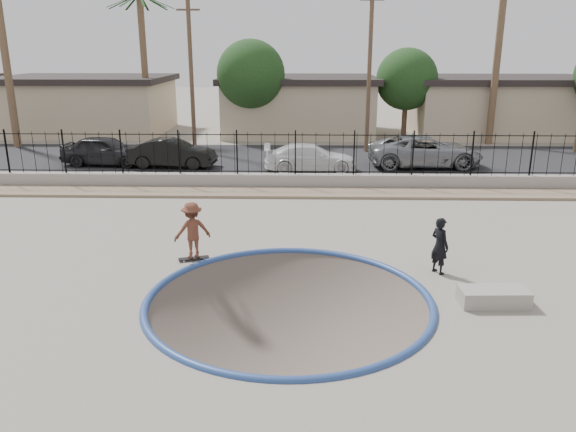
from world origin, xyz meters
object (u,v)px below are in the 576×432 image
(skateboard, at_px, (194,258))
(car_b, at_px, (172,153))
(concrete_ledge, at_px, (493,297))
(car_c, at_px, (310,158))
(car_d, at_px, (425,151))
(videographer, at_px, (440,246))
(skater, at_px, (192,233))
(car_a, at_px, (106,150))

(skateboard, relative_size, car_b, 0.21)
(concrete_ledge, distance_m, car_c, 15.27)
(concrete_ledge, distance_m, car_d, 15.97)
(videographer, bearing_deg, car_c, -18.50)
(skater, xyz_separation_m, car_a, (-6.97, 13.14, -0.02))
(videographer, distance_m, car_d, 14.16)
(car_a, distance_m, car_c, 10.52)
(videographer, bearing_deg, car_a, 11.67)
(videographer, height_order, car_a, videographer)
(videographer, relative_size, car_c, 0.35)
(car_b, bearing_deg, car_d, -83.53)
(skateboard, xyz_separation_m, car_a, (-6.97, 13.14, 0.73))
(videographer, height_order, car_c, videographer)
(car_d, bearing_deg, skater, 142.72)
(skateboard, relative_size, car_a, 0.20)
(concrete_ledge, height_order, car_b, car_b)
(skateboard, relative_size, concrete_ledge, 0.56)
(skateboard, distance_m, videographer, 6.88)
(car_a, xyz_separation_m, car_d, (16.25, 0.04, 0.03))
(car_a, bearing_deg, skateboard, -146.84)
(videographer, relative_size, car_a, 0.35)
(car_c, bearing_deg, car_a, 80.44)
(skateboard, bearing_deg, car_b, 87.41)
(concrete_ledge, xyz_separation_m, car_c, (-4.18, 14.68, 0.49))
(skater, distance_m, concrete_ledge, 8.15)
(skater, height_order, car_c, skater)
(car_b, bearing_deg, skateboard, -160.72)
(skateboard, relative_size, car_d, 0.16)
(concrete_ledge, height_order, car_a, car_a)
(videographer, xyz_separation_m, concrete_ledge, (0.87, -1.94, -0.58))
(concrete_ledge, relative_size, car_c, 0.36)
(car_d, bearing_deg, car_b, 90.22)
(skater, distance_m, videographer, 6.84)
(videographer, bearing_deg, skateboard, 50.60)
(car_a, bearing_deg, car_c, -91.09)
(skater, relative_size, car_d, 0.29)
(concrete_ledge, xyz_separation_m, car_b, (-11.10, 15.36, 0.55))
(skater, relative_size, videographer, 1.04)
(car_c, bearing_deg, skater, 160.52)
(car_c, relative_size, car_d, 0.79)
(concrete_ledge, relative_size, car_a, 0.36)
(concrete_ledge, bearing_deg, car_d, 84.19)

